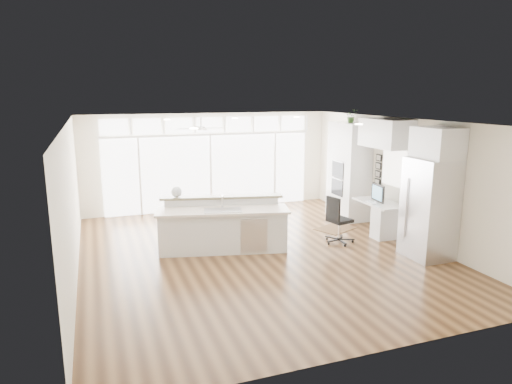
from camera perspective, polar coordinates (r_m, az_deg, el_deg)
name	(u,v)px	position (r m, az deg, el deg)	size (l,w,h in m)	color
floor	(258,253)	(9.53, 0.31, -7.66)	(7.00, 8.00, 0.02)	#3F2613
ceiling	(259,121)	(8.97, 0.33, 8.84)	(7.00, 8.00, 0.02)	white
wall_back	(210,162)	(12.92, -5.82, 3.80)	(7.00, 0.04, 2.70)	#EDE4CD
wall_front	(373,254)	(5.70, 14.43, -7.46)	(7.00, 0.04, 2.70)	#EDE4CD
wall_left	(71,203)	(8.63, -22.08, -1.28)	(0.04, 8.00, 2.70)	#EDE4CD
wall_right	(404,178)	(10.85, 17.96, 1.64)	(0.04, 8.00, 2.70)	#EDE4CD
glass_wall	(210,172)	(12.91, -5.72, 2.45)	(5.80, 0.06, 2.08)	silver
transom_row	(209,125)	(12.76, -5.85, 8.35)	(5.90, 0.06, 0.40)	silver
desk_window	(394,168)	(11.02, 16.92, 2.93)	(0.04, 0.85, 0.85)	white
ceiling_fan	(201,124)	(11.53, -6.90, 8.41)	(1.16, 1.16, 0.32)	silver
recessed_lights	(255,122)	(9.16, -0.11, 8.78)	(3.40, 3.00, 0.02)	white
oven_cabinet	(349,171)	(12.14, 11.52, 2.59)	(0.64, 1.20, 2.50)	silver
desk_nook	(379,218)	(11.07, 15.17, -3.12)	(0.72, 1.30, 0.76)	silver
upper_cabinets	(386,133)	(10.76, 15.93, 7.07)	(0.64, 1.30, 0.64)	silver
refrigerator	(429,209)	(9.65, 20.85, -1.95)	(0.76, 0.90, 2.00)	silver
fridge_cabinet	(437,143)	(9.48, 21.73, 5.73)	(0.64, 0.90, 0.60)	silver
framed_photos	(378,170)	(11.54, 15.05, 2.69)	(0.06, 0.22, 0.80)	black
kitchen_island	(223,226)	(9.53, -4.16, -4.20)	(2.72, 1.03, 1.08)	silver
rug	(336,228)	(11.32, 9.93, -4.51)	(0.92, 0.67, 0.01)	#342010
office_chair	(340,220)	(10.16, 10.43, -3.44)	(0.54, 0.50, 1.04)	black
fishbowl	(177,192)	(9.77, -9.89, 0.04)	(0.23, 0.23, 0.23)	silver
monitor	(378,193)	(10.89, 15.00, -0.10)	(0.09, 0.54, 0.45)	black
keyboard	(371,202)	(10.84, 14.20, -1.28)	(0.13, 0.34, 0.02)	white
potted_plant	(351,118)	(11.99, 11.81, 9.10)	(0.30, 0.33, 0.26)	#355B27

